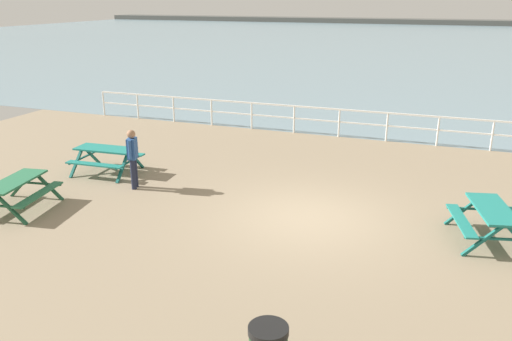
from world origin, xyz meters
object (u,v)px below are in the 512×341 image
at_px(picnic_table_near_left, 492,216).
at_px(picnic_table_near_right, 15,188).
at_px(visitor, 133,155).
at_px(picnic_table_mid_centre, 106,154).

height_order(picnic_table_near_left, picnic_table_near_right, same).
bearing_deg(visitor, picnic_table_mid_centre, 133.93).
height_order(picnic_table_mid_centre, visitor, visitor).
bearing_deg(picnic_table_mid_centre, picnic_table_near_right, -99.91).
distance_m(picnic_table_near_left, picnic_table_near_right, 11.17).
xyz_separation_m(picnic_table_near_left, visitor, (-9.07, 0.10, 0.36)).
relative_size(picnic_table_near_left, picnic_table_near_right, 1.04).
bearing_deg(picnic_table_near_left, picnic_table_mid_centre, 71.31).
xyz_separation_m(picnic_table_near_right, visitor, (1.88, 2.35, 0.36)).
bearing_deg(picnic_table_mid_centre, picnic_table_near_left, -8.57).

